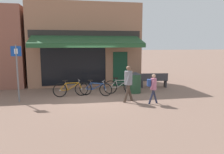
{
  "coord_description": "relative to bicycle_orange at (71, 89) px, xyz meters",
  "views": [
    {
      "loc": [
        -1.07,
        -10.24,
        2.59
      ],
      "look_at": [
        0.82,
        -0.32,
        1.05
      ],
      "focal_mm": 35.0,
      "sensor_mm": 36.0,
      "label": 1
    }
  ],
  "objects": [
    {
      "name": "pedestrian_child",
      "position": [
        3.49,
        -2.04,
        0.45
      ],
      "size": [
        0.53,
        0.35,
        1.31
      ],
      "rotation": [
        0.0,
        0.0,
        -0.19
      ],
      "color": "#282D47",
      "rests_on": "ground_plane"
    },
    {
      "name": "shop_front",
      "position": [
        0.97,
        3.72,
        2.15
      ],
      "size": [
        6.84,
        4.71,
        5.04
      ],
      "color": "#9E7056",
      "rests_on": "ground_plane"
    },
    {
      "name": "park_bench",
      "position": [
        4.88,
        1.3,
        0.1
      ],
      "size": [
        1.64,
        0.61,
        0.87
      ],
      "rotation": [
        0.0,
        0.0,
        -0.11
      ],
      "color": "#38383D",
      "rests_on": "ground_plane"
    },
    {
      "name": "pedestrian_adult",
      "position": [
        2.55,
        -1.5,
        0.63
      ],
      "size": [
        0.55,
        0.63,
        1.64
      ],
      "rotation": [
        0.0,
        0.0,
        0.13
      ],
      "color": "#47382D",
      "rests_on": "ground_plane"
    },
    {
      "name": "bicycle_silver",
      "position": [
        2.56,
        0.14,
        0.02
      ],
      "size": [
        1.77,
        0.52,
        0.85
      ],
      "rotation": [
        0.01,
        0.0,
        0.02
      ],
      "color": "black",
      "rests_on": "ground_plane"
    },
    {
      "name": "bicycle_orange",
      "position": [
        0.0,
        0.0,
        0.0
      ],
      "size": [
        1.75,
        0.52,
        0.83
      ],
      "rotation": [
        -0.09,
        0.0,
        0.11
      ],
      "color": "black",
      "rests_on": "ground_plane"
    },
    {
      "name": "litter_bin",
      "position": [
        3.36,
        0.16,
        0.2
      ],
      "size": [
        0.65,
        0.65,
        1.13
      ],
      "color": "#23472D",
      "rests_on": "ground_plane"
    },
    {
      "name": "bike_rack_rail",
      "position": [
        1.29,
        0.21,
        0.1
      ],
      "size": [
        3.24,
        0.04,
        0.57
      ],
      "color": "#47494F",
      "rests_on": "ground_plane"
    },
    {
      "name": "ground_plane",
      "position": [
        1.1,
        -0.57,
        -0.37
      ],
      "size": [
        160.0,
        160.0,
        0.0
      ],
      "primitive_type": "plane",
      "color": "#846656"
    },
    {
      "name": "bicycle_blue",
      "position": [
        1.22,
        -0.08,
        -0.01
      ],
      "size": [
        1.59,
        0.76,
        0.79
      ],
      "rotation": [
        -0.0,
        0.0,
        -0.41
      ],
      "color": "black",
      "rests_on": "ground_plane"
    },
    {
      "name": "parking_sign",
      "position": [
        -2.29,
        -0.64,
        1.19
      ],
      "size": [
        0.44,
        0.07,
        2.55
      ],
      "color": "slate",
      "rests_on": "ground_plane"
    }
  ]
}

